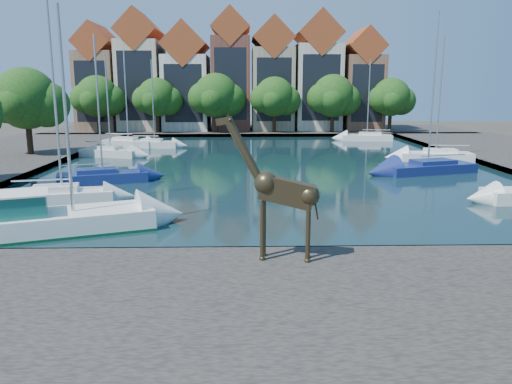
# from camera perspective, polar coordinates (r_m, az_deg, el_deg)

# --- Properties ---
(ground) EXTENTS (160.00, 160.00, 0.00)m
(ground) POSITION_cam_1_polar(r_m,az_deg,el_deg) (19.77, 5.13, -7.52)
(ground) COLOR #38332B
(ground) RESTS_ON ground
(water_basin) EXTENTS (38.00, 50.00, 0.08)m
(water_basin) POSITION_cam_1_polar(r_m,az_deg,el_deg) (43.08, 1.56, 3.17)
(water_basin) COLOR black
(water_basin) RESTS_ON ground
(near_quay) EXTENTS (50.00, 14.00, 0.50)m
(near_quay) POSITION_cam_1_polar(r_m,az_deg,el_deg) (13.32, 8.67, -16.49)
(near_quay) COLOR #443F3B
(near_quay) RESTS_ON ground
(far_quay) EXTENTS (60.00, 16.00, 0.50)m
(far_quay) POSITION_cam_1_polar(r_m,az_deg,el_deg) (74.82, 0.30, 7.03)
(far_quay) COLOR #443F3B
(far_quay) RESTS_ON ground
(townhouse_west_end) EXTENTS (5.44, 9.18, 14.93)m
(townhouse_west_end) POSITION_cam_1_polar(r_m,az_deg,el_deg) (77.37, -17.37, 11.94)
(townhouse_west_end) COLOR #8D674C
(townhouse_west_end) RESTS_ON far_quay
(townhouse_west_mid) EXTENTS (5.94, 9.18, 16.79)m
(townhouse_west_mid) POSITION_cam_1_polar(r_m,az_deg,el_deg) (75.99, -12.95, 12.84)
(townhouse_west_mid) COLOR beige
(townhouse_west_mid) RESTS_ON far_quay
(townhouse_west_inner) EXTENTS (6.43, 9.18, 15.15)m
(townhouse_west_inner) POSITION_cam_1_polar(r_m,az_deg,el_deg) (74.98, -7.93, 12.36)
(townhouse_west_inner) COLOR silver
(townhouse_west_inner) RESTS_ON far_quay
(townhouse_center) EXTENTS (5.44, 9.18, 16.93)m
(townhouse_center) POSITION_cam_1_polar(r_m,az_deg,el_deg) (74.56, -2.85, 13.24)
(townhouse_center) COLOR brown
(townhouse_center) RESTS_ON far_quay
(townhouse_east_inner) EXTENTS (5.94, 9.18, 15.79)m
(townhouse_east_inner) POSITION_cam_1_polar(r_m,az_deg,el_deg) (74.64, 1.88, 12.76)
(townhouse_east_inner) COLOR tan
(townhouse_east_inner) RESTS_ON far_quay
(townhouse_east_mid) EXTENTS (6.43, 9.18, 16.65)m
(townhouse_east_mid) POSITION_cam_1_polar(r_m,az_deg,el_deg) (75.30, 6.96, 12.96)
(townhouse_east_mid) COLOR beige
(townhouse_east_mid) RESTS_ON far_quay
(townhouse_east_end) EXTENTS (5.44, 9.18, 14.43)m
(townhouse_east_end) POSITION_cam_1_polar(r_m,az_deg,el_deg) (76.48, 11.87, 12.03)
(townhouse_east_end) COLOR brown
(townhouse_east_end) RESTS_ON far_quay
(far_tree_far_west) EXTENTS (7.28, 5.60, 7.68)m
(far_tree_far_west) POSITION_cam_1_polar(r_m,az_deg,el_deg) (71.79, -17.61, 10.23)
(far_tree_far_west) COLOR #332114
(far_tree_far_west) RESTS_ON far_quay
(far_tree_west) EXTENTS (6.76, 5.20, 7.36)m
(far_tree_west) POSITION_cam_1_polar(r_m,az_deg,el_deg) (70.02, -11.20, 10.43)
(far_tree_west) COLOR #332114
(far_tree_west) RESTS_ON far_quay
(far_tree_mid_west) EXTENTS (7.80, 6.00, 8.00)m
(far_tree_mid_west) POSITION_cam_1_polar(r_m,az_deg,el_deg) (69.13, -4.53, 10.78)
(far_tree_mid_west) COLOR #332114
(far_tree_mid_west) RESTS_ON far_quay
(far_tree_mid_east) EXTENTS (7.02, 5.40, 7.52)m
(far_tree_mid_east) POSITION_cam_1_polar(r_m,az_deg,el_deg) (69.17, 2.21, 10.68)
(far_tree_mid_east) COLOR #332114
(far_tree_mid_east) RESTS_ON far_quay
(far_tree_east) EXTENTS (7.54, 5.80, 7.84)m
(far_tree_east) POSITION_cam_1_polar(r_m,az_deg,el_deg) (70.12, 8.87, 10.65)
(far_tree_east) COLOR #332114
(far_tree_east) RESTS_ON far_quay
(far_tree_far_east) EXTENTS (6.76, 5.20, 7.36)m
(far_tree_far_east) POSITION_cam_1_polar(r_m,az_deg,el_deg) (71.96, 15.24, 10.28)
(far_tree_far_east) COLOR #332114
(far_tree_far_east) RESTS_ON far_quay
(side_tree_left_far) EXTENTS (7.28, 5.60, 7.88)m
(side_tree_left_far) POSITION_cam_1_polar(r_m,az_deg,el_deg) (50.53, -24.69, 9.48)
(side_tree_left_far) COLOR #332114
(side_tree_left_far) RESTS_ON left_quay
(giraffe_statue) EXTENTS (3.55, 0.93, 5.07)m
(giraffe_statue) POSITION_cam_1_polar(r_m,az_deg,el_deg) (17.48, 2.69, 0.12)
(giraffe_statue) COLOR #372D1B
(giraffe_statue) RESTS_ON near_quay
(motorsailer) EXTENTS (9.58, 5.73, 9.95)m
(motorsailer) POSITION_cam_1_polar(r_m,az_deg,el_deg) (24.29, -23.43, -2.71)
(motorsailer) COLOR white
(motorsailer) RESTS_ON water_basin
(sailboat_left_a) EXTENTS (5.80, 3.09, 12.17)m
(sailboat_left_a) POSITION_cam_1_polar(r_m,az_deg,el_deg) (30.02, -21.25, -0.14)
(sailboat_left_a) COLOR silver
(sailboat_left_a) RESTS_ON water_basin
(sailboat_left_b) EXTENTS (6.31, 3.84, 9.89)m
(sailboat_left_b) POSITION_cam_1_polar(r_m,az_deg,el_deg) (36.12, -17.12, 1.90)
(sailboat_left_b) COLOR navy
(sailboat_left_b) RESTS_ON water_basin
(sailboat_left_c) EXTENTS (6.06, 3.68, 9.27)m
(sailboat_left_c) POSITION_cam_1_polar(r_m,az_deg,el_deg) (49.63, -16.28, 4.55)
(sailboat_left_c) COLOR silver
(sailboat_left_c) RESTS_ON water_basin
(sailboat_left_d) EXTENTS (5.97, 3.23, 10.38)m
(sailboat_left_d) POSITION_cam_1_polar(r_m,az_deg,el_deg) (57.20, -14.38, 5.62)
(sailboat_left_d) COLOR silver
(sailboat_left_d) RESTS_ON water_basin
(sailboat_left_e) EXTENTS (5.22, 2.27, 9.40)m
(sailboat_left_e) POSITION_cam_1_polar(r_m,az_deg,el_deg) (55.99, -11.52, 5.55)
(sailboat_left_e) COLOR silver
(sailboat_left_e) RESTS_ON water_basin
(sailboat_right_b) EXTENTS (7.76, 4.62, 11.92)m
(sailboat_right_b) POSITION_cam_1_polar(r_m,az_deg,el_deg) (40.75, 19.05, 2.85)
(sailboat_right_b) COLOR navy
(sailboat_right_b) RESTS_ON water_basin
(sailboat_right_c) EXTENTS (6.44, 2.86, 10.78)m
(sailboat_right_c) POSITION_cam_1_polar(r_m,az_deg,el_deg) (47.62, 19.85, 4.08)
(sailboat_right_c) COLOR white
(sailboat_right_c) RESTS_ON water_basin
(sailboat_right_d) EXTENTS (6.27, 2.90, 9.77)m
(sailboat_right_d) POSITION_cam_1_polar(r_m,az_deg,el_deg) (63.74, 12.56, 6.26)
(sailboat_right_d) COLOR silver
(sailboat_right_d) RESTS_ON water_basin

